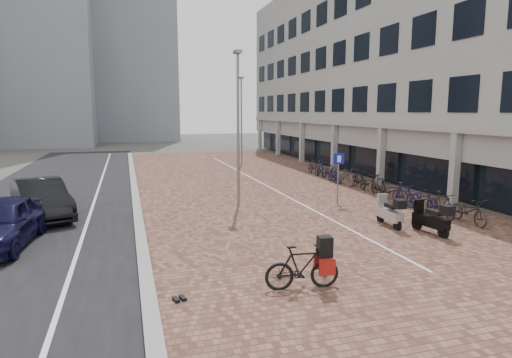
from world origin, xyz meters
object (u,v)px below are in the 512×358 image
object	(u,v)px
car_dark	(41,199)
parking_sign	(338,171)
car_navy	(1,223)
scooter_mid	(431,218)
scooter_front	(389,211)
hero_bike	(302,267)

from	to	relation	value
car_dark	parking_sign	xyz separation A→B (m)	(12.62, -1.01, 0.79)
car_navy	car_dark	xyz separation A→B (m)	(0.54, 3.77, 0.00)
car_dark	parking_sign	size ratio (longest dim) A/B	2.02
car_dark	scooter_mid	xyz separation A→B (m)	(13.43, -6.44, -0.21)
scooter_mid	parking_sign	xyz separation A→B (m)	(-0.81, 5.44, 1.00)
car_navy	scooter_front	distance (m)	13.25
car_dark	car_navy	bearing A→B (deg)	-117.32
car_navy	car_dark	bearing A→B (deg)	87.56
scooter_mid	car_dark	bearing A→B (deg)	146.95
scooter_front	car_navy	bearing A→B (deg)	177.66
hero_bike	scooter_mid	size ratio (longest dim) A/B	1.12
car_navy	scooter_front	xyz separation A→B (m)	(13.17, -1.37, -0.20)
car_navy	hero_bike	world-z (taller)	car_navy
car_dark	hero_bike	xyz separation A→B (m)	(7.29, -9.62, -0.21)
car_dark	scooter_mid	size ratio (longest dim) A/B	2.83
car_dark	hero_bike	world-z (taller)	car_dark
hero_bike	parking_sign	size ratio (longest dim) A/B	0.80
hero_bike	parking_sign	bearing A→B (deg)	-24.92
scooter_mid	hero_bike	bearing A→B (deg)	-160.10
car_navy	scooter_front	size ratio (longest dim) A/B	2.72
scooter_mid	car_navy	bearing A→B (deg)	161.73
parking_sign	hero_bike	bearing A→B (deg)	-111.79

